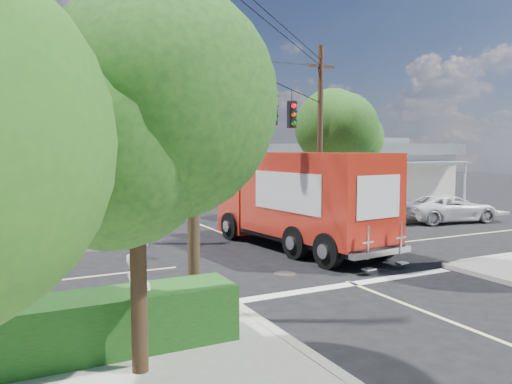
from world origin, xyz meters
TOP-DOWN VIEW (x-y plane):
  - ground at (0.00, 0.00)m, footprint 120.00×120.00m
  - sidewalk_ne at (10.88, 10.88)m, footprint 14.12×14.12m
  - road_markings at (0.00, -1.47)m, footprint 32.00×32.00m
  - building_ne at (12.50, 11.97)m, footprint 11.80×10.20m
  - radio_tower at (0.50, 20.00)m, footprint 0.80×0.80m
  - tree_sw_front at (-6.99, -7.54)m, footprint 3.88×3.78m
  - tree_ne_front at (7.21, 6.76)m, footprint 4.21×4.14m
  - tree_ne_back at (9.81, 8.96)m, footprint 3.77×3.66m
  - palm_nw_front at (-7.50, 7.50)m, footprint 3.01×3.08m
  - utility_poles at (-1.58, 1.60)m, footprint 12.00×10.68m
  - picket_fence at (-7.80, -5.60)m, footprint 5.94×0.06m
  - hedge_sw at (-8.00, -6.40)m, footprint 6.20×1.20m
  - vending_boxes at (6.50, 6.20)m, footprint 1.90×0.50m
  - delivery_truck at (1.32, 0.66)m, footprint 3.67×8.99m
  - parked_car at (12.34, 3.36)m, footprint 5.53×3.23m
  - pedestrian at (-6.77, -6.50)m, footprint 0.79×0.79m

SIDE VIEW (x-z plane):
  - ground at x=0.00m, z-range 0.00..0.00m
  - road_markings at x=0.00m, z-range 0.00..0.01m
  - sidewalk_ne at x=10.88m, z-range 0.00..0.14m
  - picket_fence at x=-7.80m, z-range 0.18..1.18m
  - hedge_sw at x=-8.00m, z-range 0.14..1.24m
  - vending_boxes at x=6.50m, z-range 0.14..1.24m
  - parked_car at x=12.34m, z-range 0.00..1.45m
  - pedestrian at x=-6.77m, z-range 0.14..1.99m
  - delivery_truck at x=1.32m, z-range 0.03..3.82m
  - building_ne at x=12.50m, z-range 0.07..4.57m
  - tree_ne_back at x=9.81m, z-range 1.27..7.10m
  - tree_sw_front at x=-6.99m, z-range 1.32..7.35m
  - utility_poles at x=-1.58m, z-range 0.17..9.17m
  - tree_ne_front at x=7.21m, z-range 1.44..8.09m
  - palm_nw_front at x=-7.50m, z-range 2.25..7.84m
  - radio_tower at x=0.50m, z-range -2.86..14.14m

